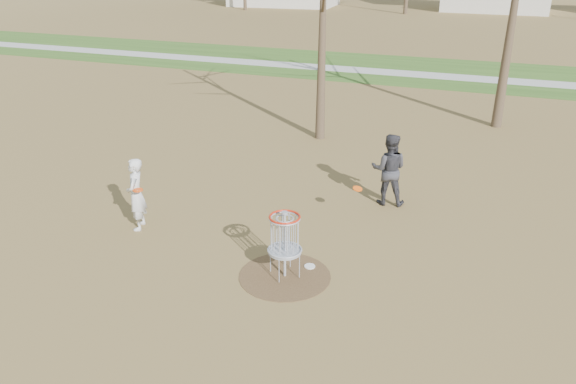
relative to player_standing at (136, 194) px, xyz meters
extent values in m
plane|color=brown|center=(3.84, -0.75, -0.83)|extent=(160.00, 160.00, 0.00)
cube|color=#2D5119|center=(3.84, 20.25, -0.83)|extent=(160.00, 8.00, 0.01)
cube|color=#9E9E99|center=(3.84, 19.25, -0.82)|extent=(160.00, 1.50, 0.01)
cylinder|color=#47331E|center=(3.84, -0.75, -0.83)|extent=(1.80, 1.80, 0.01)
imported|color=silver|center=(0.00, 0.00, 0.00)|extent=(0.59, 0.71, 1.67)
imported|color=#333237|center=(5.00, 3.34, 0.07)|extent=(0.96, 0.80, 1.80)
cylinder|color=white|center=(4.19, -0.26, -0.81)|extent=(0.22, 0.22, 0.02)
cylinder|color=#FF5A0D|center=(4.56, 1.97, 0.04)|extent=(0.22, 0.22, 0.08)
cylinder|color=#EE460C|center=(0.22, -0.21, 0.22)|extent=(0.22, 0.22, 0.02)
cylinder|color=#9EA3AD|center=(3.84, -0.75, -0.16)|extent=(0.05, 0.05, 1.35)
cylinder|color=#9EA3AD|center=(3.84, -0.75, -0.28)|extent=(0.64, 0.64, 0.04)
torus|color=#9EA3AD|center=(3.84, -0.75, 0.42)|extent=(0.60, 0.60, 0.04)
torus|color=#B5200C|center=(3.84, -0.75, 0.45)|extent=(0.60, 0.60, 0.04)
cone|color=#382B1E|center=(1.84, 7.75, 2.92)|extent=(0.32, 0.32, 7.50)
cone|color=#382B1E|center=(7.34, 11.25, 3.42)|extent=(0.36, 0.36, 8.50)
camera|label=1|loc=(7.21, -9.49, 5.05)|focal=35.00mm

